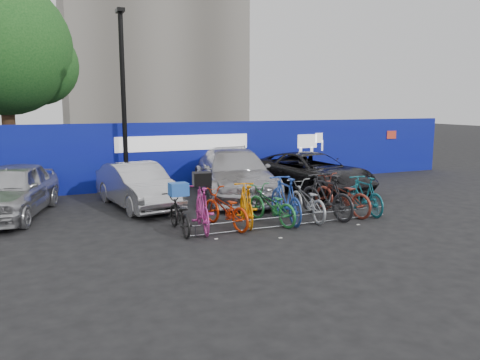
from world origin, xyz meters
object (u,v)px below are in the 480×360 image
bike_3 (246,204)px  bike_8 (342,195)px  bike_0 (179,214)px  bike_9 (364,195)px  bike_rack (294,220)px  bike_4 (271,205)px  car_1 (138,186)px  bike_2 (225,209)px  tree (10,52)px  car_3 (311,172)px  lamppost (123,98)px  car_0 (11,190)px  bike_6 (307,201)px  car_2 (234,173)px  bike_5 (286,199)px  bike_1 (202,208)px  bike_7 (326,196)px

bike_3 → bike_8: (2.90, 0.02, 0.01)m
bike_0 → bike_9: bike_9 is taller
bike_rack → bike_4: 0.72m
car_1 → bike_2: car_1 is taller
tree → car_3: size_ratio=1.58×
lamppost → car_0: lamppost is taller
car_0 → bike_8: bearing=-5.4°
bike_9 → bike_6: bearing=0.8°
car_2 → bike_6: (0.65, -3.61, -0.27)m
car_0 → bike_2: size_ratio=2.32×
bike_8 → bike_9: bearing=152.0°
car_1 → bike_5: bearing=-55.6°
lamppost → bike_6: size_ratio=3.13×
bike_2 → bike_3: size_ratio=1.03×
bike_1 → bike_7: 3.52m
bike_3 → bike_6: 1.73m
bike_2 → bike_6: bike_6 is taller
bike_rack → car_1: size_ratio=1.41×
lamppost → bike_7: size_ratio=3.02×
car_0 → bike_3: bearing=-14.9°
tree → bike_8: (8.62, -10.03, -4.52)m
car_0 → car_2: bearing=17.6°
bike_1 → bike_3: 1.22m
bike_0 → car_1: bearing=-82.5°
car_3 → lamppost: bearing=149.0°
bike_2 → car_1: bearing=-78.9°
car_2 → bike_3: (-1.08, -3.52, -0.24)m
car_1 → bike_7: (4.48, -3.30, -0.05)m
car_3 → bike_2: bearing=-155.2°
lamppost → car_1: bearing=-90.8°
tree → bike_4: tree is taller
bike_rack → bike_7: bearing=20.4°
bike_2 → bike_5: size_ratio=0.92×
bike_4 → bike_5: size_ratio=0.93×
bike_4 → bike_6: size_ratio=0.96×
tree → car_1: tree is taller
bike_rack → bike_5: bike_5 is taller
car_3 → bike_0: bearing=-161.4°
bike_7 → bike_4: bearing=-11.1°
bike_rack → bike_4: bike_4 is taller
tree → bike_2: tree is taller
car_1 → car_2: 3.28m
car_3 → bike_3: size_ratio=2.74×
bike_4 → bike_1: bearing=-13.5°
car_1 → bike_5: size_ratio=1.96×
bike_0 → bike_9: bearing=179.1°
bike_0 → bike_2: bike_2 is taller
bike_rack → bike_5: bearing=88.2°
bike_0 → bike_5: size_ratio=0.85×
tree → bike_6: (7.45, -10.14, -4.56)m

